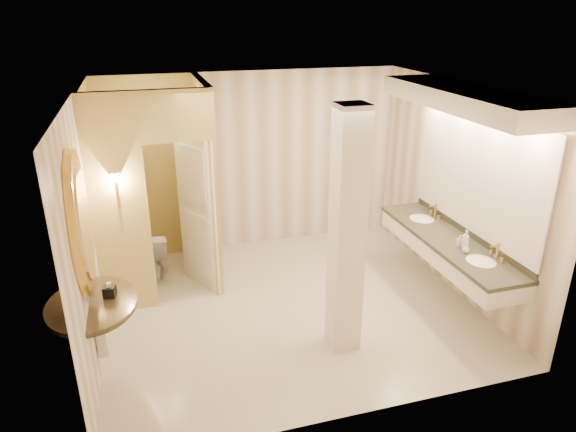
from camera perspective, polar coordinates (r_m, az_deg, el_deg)
floor at (r=6.66m, az=0.15°, el=-9.89°), size 4.50×4.50×0.00m
ceiling at (r=5.71m, az=0.18°, el=13.77°), size 4.50×4.50×0.00m
wall_back at (r=7.89m, az=-3.96°, el=6.04°), size 4.50×0.02×2.70m
wall_front at (r=4.35m, az=7.69°, el=-8.13°), size 4.50×0.02×2.70m
wall_left at (r=5.87m, az=-21.41°, el=-1.26°), size 0.02×4.00×2.70m
wall_right at (r=6.99m, az=18.17°, el=2.83°), size 0.02×4.00×2.70m
toilet_closet at (r=6.75m, az=-11.43°, el=3.16°), size 1.50×1.55×2.70m
wall_sconce at (r=6.12m, az=-18.63°, el=3.88°), size 0.14×0.14×0.42m
vanity at (r=6.45m, az=18.39°, el=3.82°), size 0.75×2.62×2.09m
console_shelf at (r=5.18m, az=-21.54°, el=-4.44°), size 1.07×1.07×1.99m
pillar at (r=5.35m, az=6.58°, el=-2.05°), size 0.31×0.31×2.70m
tissue_box at (r=5.41m, az=-19.21°, el=-7.92°), size 0.14×0.14×0.11m
toilet at (r=7.45m, az=-14.71°, el=-4.02°), size 0.38×0.66×0.67m
soap_bottle_a at (r=6.48m, az=18.52°, el=-2.62°), size 0.07×0.07×0.14m
soap_bottle_b at (r=6.34m, az=19.16°, el=-3.44°), size 0.08×0.08×0.10m
soap_bottle_c at (r=6.42m, az=19.12°, el=-2.47°), size 0.10×0.10×0.23m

